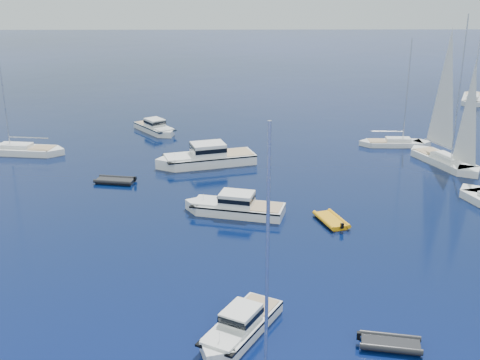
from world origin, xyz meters
name	(u,v)px	position (x,y,z in m)	size (l,w,h in m)	color
motor_cruiser_near	(240,334)	(1.68, 2.59, 0.00)	(2.36, 7.72, 2.03)	white
motor_cruiser_centre	(235,213)	(1.44, 21.18, 0.00)	(2.92, 9.54, 2.50)	silver
motor_cruiser_distant	(206,164)	(-1.65, 35.43, 0.00)	(3.61, 11.79, 3.09)	white
motor_cruiser_horizon	(156,132)	(-8.97, 49.79, 0.00)	(2.60, 8.51, 2.23)	silver
sailboat_centre	(395,146)	(21.10, 42.77, 0.00)	(2.37, 9.13, 13.41)	silver
sailboat_sails_r	(443,164)	(24.58, 35.28, 0.00)	(2.97, 11.41, 16.78)	white
sailboat_far_l	(20,153)	(-23.65, 40.00, 0.00)	(2.98, 11.47, 16.87)	white
sailboat_sails_far	(472,101)	(40.65, 69.27, 0.00)	(3.02, 11.61, 17.07)	silver
tender_yellow	(331,222)	(9.61, 19.07, 0.00)	(2.16, 3.99, 0.95)	orange
tender_grey_near	(390,347)	(10.20, 1.19, 0.00)	(1.98, 3.61, 0.95)	black
tender_grey_far	(115,182)	(-10.59, 29.54, 0.00)	(2.24, 4.17, 0.95)	black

